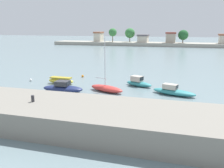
{
  "coord_description": "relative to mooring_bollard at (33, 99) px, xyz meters",
  "views": [
    {
      "loc": [
        7.15,
        -24.42,
        8.41
      ],
      "look_at": [
        -1.57,
        6.04,
        0.94
      ],
      "focal_mm": 38.72,
      "sensor_mm": 36.0,
      "label": 1
    }
  ],
  "objects": [
    {
      "name": "moored_boat_3",
      "position": [
        6.49,
        16.53,
        -1.8
      ],
      "size": [
        4.37,
        2.87,
        1.47
      ],
      "rotation": [
        0.0,
        0.0,
        -0.39
      ],
      "color": "teal",
      "rests_on": "ground"
    },
    {
      "name": "distant_shoreline",
      "position": [
        4.41,
        95.77,
        -0.55
      ],
      "size": [
        106.59,
        10.87,
        7.99
      ],
      "color": "#9E998C",
      "rests_on": "ground"
    },
    {
      "name": "ground_plane",
      "position": [
        5.07,
        6.9,
        -2.34
      ],
      "size": [
        400.0,
        400.0,
        0.0
      ],
      "primitive_type": "plane",
      "color": "slate"
    },
    {
      "name": "moored_boat_1",
      "position": [
        -2.57,
        10.46,
        -1.77
      ],
      "size": [
        5.62,
        2.31,
        1.52
      ],
      "rotation": [
        0.0,
        0.0,
        0.05
      ],
      "color": "navy",
      "rests_on": "ground"
    },
    {
      "name": "mooring_bollard",
      "position": [
        0.0,
        0.0,
        0.0
      ],
      "size": [
        0.27,
        0.27,
        0.58
      ],
      "primitive_type": "cylinder",
      "color": "#2D2D33",
      "rests_on": "seawall_embankment"
    },
    {
      "name": "seawall_embankment",
      "position": [
        5.07,
        0.27,
        -1.31
      ],
      "size": [
        64.48,
        7.12,
        2.05
      ],
      "primitive_type": "cube",
      "color": "gray",
      "rests_on": "ground"
    },
    {
      "name": "moored_boat_2",
      "position": [
        2.92,
        12.29,
        -1.88
      ],
      "size": [
        5.33,
        3.24,
        7.11
      ],
      "rotation": [
        0.0,
        0.0,
        -0.36
      ],
      "color": "#C63833",
      "rests_on": "ground"
    },
    {
      "name": "mooring_buoy_2",
      "position": [
        -10.58,
        15.03,
        -2.13
      ],
      "size": [
        0.42,
        0.42,
        0.42
      ],
      "primitive_type": "sphere",
      "color": "white",
      "rests_on": "ground"
    },
    {
      "name": "moored_boat_0",
      "position": [
        -5.14,
        14.85,
        -1.86
      ],
      "size": [
        4.16,
        1.34,
        1.01
      ],
      "rotation": [
        0.0,
        0.0,
        -0.02
      ],
      "color": "yellow",
      "rests_on": "ground"
    },
    {
      "name": "mooring_buoy_0",
      "position": [
        -3.86,
        20.25,
        -2.13
      ],
      "size": [
        0.42,
        0.42,
        0.42
      ],
      "primitive_type": "sphere",
      "color": "orange",
      "rests_on": "ground"
    },
    {
      "name": "moored_boat_4",
      "position": [
        11.58,
        13.11,
        -1.87
      ],
      "size": [
        5.81,
        3.24,
        1.35
      ],
      "rotation": [
        0.0,
        0.0,
        -0.3
      ],
      "color": "teal",
      "rests_on": "ground"
    },
    {
      "name": "mooring_buoy_1",
      "position": [
        12.55,
        9.65,
        -2.21
      ],
      "size": [
        0.25,
        0.25,
        0.25
      ],
      "primitive_type": "sphere",
      "color": "red",
      "rests_on": "ground"
    }
  ]
}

